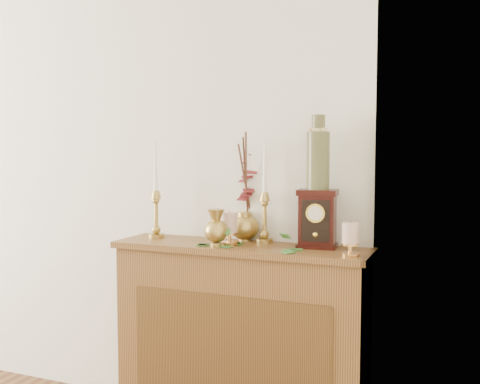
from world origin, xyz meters
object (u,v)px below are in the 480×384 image
at_px(candlestick_center, 265,209).
at_px(bud_vase, 216,228).
at_px(candlestick_left, 156,206).
at_px(ginger_jar, 247,192).
at_px(ceramic_vase, 318,156).
at_px(mantel_clock, 317,219).

relative_size(candlestick_center, bud_vase, 2.86).
bearing_deg(candlestick_left, ginger_jar, 14.82).
relative_size(candlestick_left, ceramic_vase, 1.46).
height_order(candlestick_left, candlestick_center, candlestick_center).
xyz_separation_m(ginger_jar, ceramic_vase, (0.38, -0.09, 0.18)).
distance_m(candlestick_left, ginger_jar, 0.48).
relative_size(bud_vase, ceramic_vase, 0.52).
xyz_separation_m(mantel_clock, ceramic_vase, (-0.00, 0.00, 0.29)).
xyz_separation_m(candlestick_left, candlestick_center, (0.57, 0.07, 0.00)).
height_order(candlestick_left, ginger_jar, ginger_jar).
bearing_deg(candlestick_left, candlestick_center, 6.66).
bearing_deg(ceramic_vase, candlestick_center, 173.24).
bearing_deg(ceramic_vase, ginger_jar, 167.24).
height_order(candlestick_left, mantel_clock, candlestick_left).
distance_m(candlestick_center, mantel_clock, 0.27).
xyz_separation_m(candlestick_center, bud_vase, (-0.17, -0.19, -0.08)).
height_order(candlestick_left, bud_vase, candlestick_left).
height_order(bud_vase, mantel_clock, mantel_clock).
distance_m(candlestick_center, ceramic_vase, 0.37).
bearing_deg(bud_vase, mantel_clock, 19.94).
bearing_deg(candlestick_left, ceramic_vase, 2.33).
bearing_deg(candlestick_center, ceramic_vase, -6.76).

